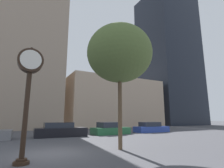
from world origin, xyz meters
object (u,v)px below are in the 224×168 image
car_blue (151,128)px  street_clock (29,79)px  car_green (110,129)px  bare_tree (120,54)px  car_black (60,131)px

car_blue → street_clock: bearing=-145.2°
street_clock → car_blue: 17.94m
street_clock → car_green: street_clock is taller
car_green → car_blue: car_green is taller
car_blue → bare_tree: size_ratio=0.59×
street_clock → car_black: 10.59m
car_green → bare_tree: bare_tree is taller
street_clock → car_green: (8.91, 9.60, -2.85)m
car_black → car_blue: size_ratio=1.08×
car_black → car_blue: 11.31m
car_green → car_blue: size_ratio=0.94×
street_clock → car_blue: street_clock is taller
bare_tree → car_black: bearing=100.2°
street_clock → bare_tree: bearing=11.1°
car_black → car_blue: car_black is taller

